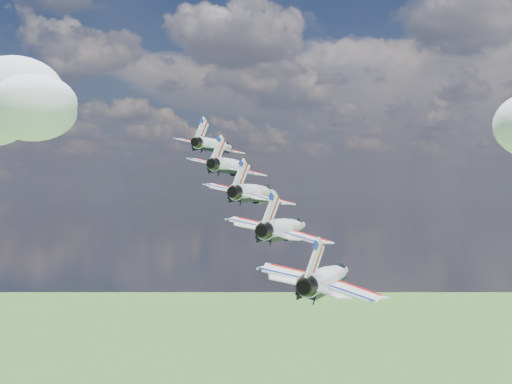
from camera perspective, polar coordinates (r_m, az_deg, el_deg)
The scene contains 6 objects.
cloud_left at distance 233.37m, azimuth -18.74°, elevation 6.85°, with size 50.51×39.68×19.84m, color white.
jet_0 at distance 107.94m, azimuth -3.26°, elevation 3.76°, with size 10.00×14.81×4.42m, color white, non-canonical shape.
jet_1 at distance 95.68m, azimuth -1.83°, elevation 2.12°, with size 10.00×14.81×4.42m, color white, non-canonical shape.
jet_2 at distance 83.59m, azimuth 0.00°, elevation 0.00°, with size 10.00×14.81×4.42m, color white, non-canonical shape.
jet_3 at distance 71.77m, azimuth 2.45°, elevation -2.83°, with size 10.00×14.81×4.42m, color white, non-canonical shape.
jet_4 at distance 60.37m, azimuth 5.86°, elevation -6.74°, with size 10.00×14.81×4.42m, color white, non-canonical shape.
Camera 1 is at (50.77, -79.67, 141.81)m, focal length 50.00 mm.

